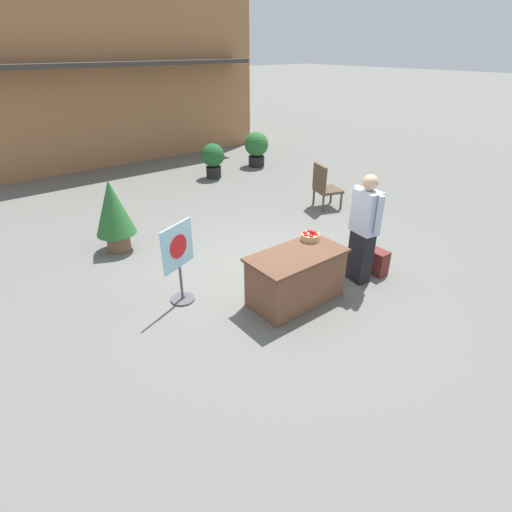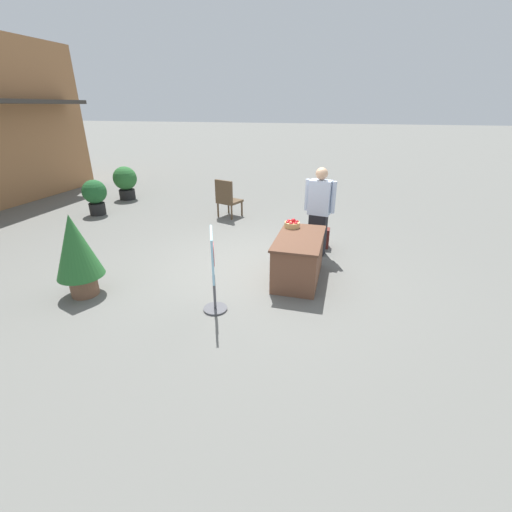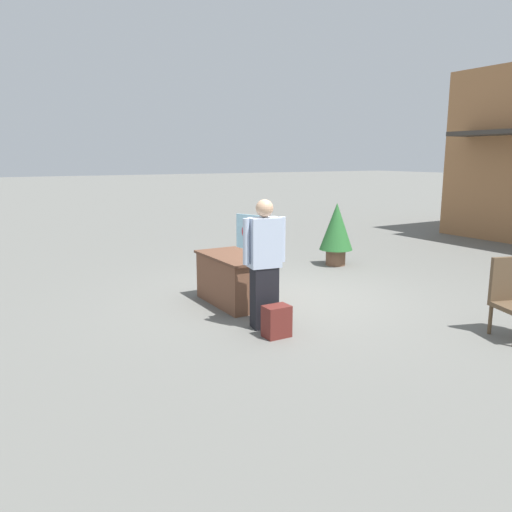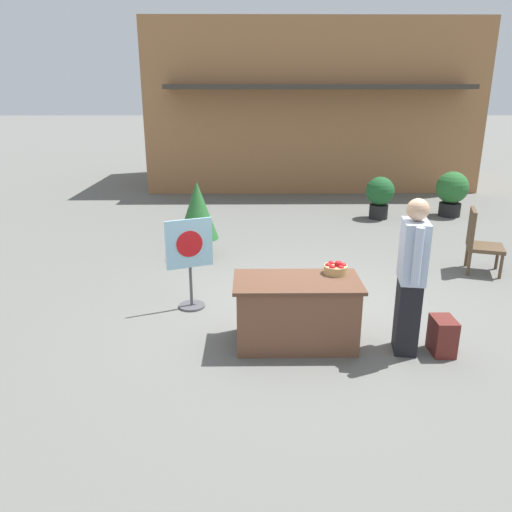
{
  "view_description": "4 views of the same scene",
  "coord_description": "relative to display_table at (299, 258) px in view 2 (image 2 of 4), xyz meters",
  "views": [
    {
      "loc": [
        -3.8,
        -4.48,
        3.43
      ],
      "look_at": [
        -0.45,
        -0.21,
        0.54
      ],
      "focal_mm": 28.0,
      "sensor_mm": 36.0,
      "label": 1
    },
    {
      "loc": [
        -5.67,
        -1.57,
        2.82
      ],
      "look_at": [
        -0.78,
        -0.26,
        0.6
      ],
      "focal_mm": 24.0,
      "sensor_mm": 36.0,
      "label": 2
    },
    {
      "loc": [
        6.6,
        -4.52,
        2.31
      ],
      "look_at": [
        0.17,
        -0.73,
        0.83
      ],
      "focal_mm": 35.0,
      "sensor_mm": 36.0,
      "label": 3
    },
    {
      "loc": [
        -0.76,
        -6.15,
        2.81
      ],
      "look_at": [
        -0.7,
        -0.89,
        1.08
      ],
      "focal_mm": 35.0,
      "sensor_mm": 36.0,
      "label": 4
    }
  ],
  "objects": [
    {
      "name": "ground_plane",
      "position": [
        0.23,
        0.88,
        -0.4
      ],
      "size": [
        120.0,
        120.0,
        0.0
      ],
      "primitive_type": "plane",
      "color": "slate"
    },
    {
      "name": "display_table",
      "position": [
        0.0,
        0.0,
        0.0
      ],
      "size": [
        1.44,
        0.77,
        0.79
      ],
      "color": "brown",
      "rests_on": "ground_plane"
    },
    {
      "name": "apple_basket",
      "position": [
        0.47,
        0.21,
        0.46
      ],
      "size": [
        0.28,
        0.28,
        0.16
      ],
      "color": "tan",
      "rests_on": "display_table"
    },
    {
      "name": "person_visitor",
      "position": [
        1.22,
        -0.2,
        0.51
      ],
      "size": [
        0.32,
        0.6,
        1.77
      ],
      "rotation": [
        0.0,
        0.0,
        2.98
      ],
      "color": "black",
      "rests_on": "ground_plane"
    },
    {
      "name": "backpack",
      "position": [
        1.63,
        -0.25,
        -0.19
      ],
      "size": [
        0.24,
        0.34,
        0.42
      ],
      "color": "maroon",
      "rests_on": "ground_plane"
    },
    {
      "name": "poster_board",
      "position": [
        -1.34,
        1.05,
        0.29
      ],
      "size": [
        0.6,
        0.36,
        1.24
      ],
      "rotation": [
        0.0,
        0.0,
        -1.18
      ],
      "color": "#4C4C51",
      "rests_on": "ground_plane"
    },
    {
      "name": "patio_chair",
      "position": [
        3.17,
        2.43,
        0.15
      ],
      "size": [
        0.7,
        0.7,
        1.03
      ],
      "rotation": [
        0.0,
        0.0,
        5.96
      ],
      "color": "brown",
      "rests_on": "ground_plane"
    },
    {
      "name": "potted_plant_near_left",
      "position": [
        2.46,
        6.07,
        0.17
      ],
      "size": [
        0.65,
        0.65,
        0.98
      ],
      "color": "black",
      "rests_on": "ground_plane"
    },
    {
      "name": "potted_plant_far_right",
      "position": [
        -1.45,
        3.26,
        0.38
      ],
      "size": [
        0.72,
        0.72,
        1.36
      ],
      "color": "brown",
      "rests_on": "ground_plane"
    },
    {
      "name": "potted_plant_far_left",
      "position": [
        4.22,
        6.29,
        0.2
      ],
      "size": [
        0.74,
        0.74,
        1.06
      ],
      "color": "black",
      "rests_on": "ground_plane"
    }
  ]
}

